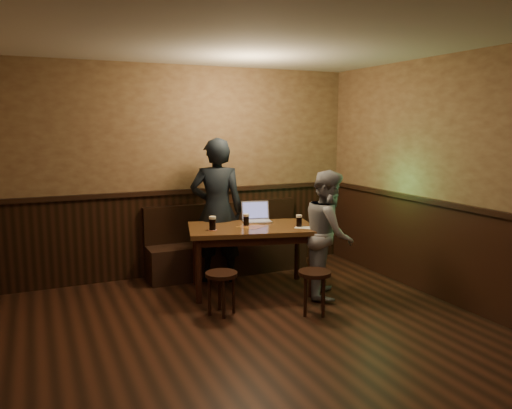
{
  "coord_description": "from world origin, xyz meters",
  "views": [
    {
      "loc": [
        -1.8,
        -3.52,
        2.01
      ],
      "look_at": [
        0.59,
        1.79,
        1.09
      ],
      "focal_mm": 35.0,
      "sensor_mm": 36.0,
      "label": 1
    }
  ],
  "objects": [
    {
      "name": "room",
      "position": [
        0.0,
        0.22,
        1.2
      ],
      "size": [
        5.04,
        6.04,
        2.84
      ],
      "color": "black",
      "rests_on": "ground"
    },
    {
      "name": "bench",
      "position": [
        0.57,
        2.75,
        0.31
      ],
      "size": [
        2.2,
        0.5,
        0.95
      ],
      "color": "black",
      "rests_on": "ground"
    },
    {
      "name": "pub_table",
      "position": [
        0.57,
        1.89,
        0.7
      ],
      "size": [
        1.67,
        1.21,
        0.81
      ],
      "rotation": [
        0.0,
        0.0,
        -0.26
      ],
      "color": "#542F18",
      "rests_on": "ground"
    },
    {
      "name": "stool_left",
      "position": [
        -0.04,
        1.3,
        0.37
      ],
      "size": [
        0.4,
        0.4,
        0.47
      ],
      "rotation": [
        0.0,
        0.0,
        -0.19
      ],
      "color": "black",
      "rests_on": "ground"
    },
    {
      "name": "stool_right",
      "position": [
        0.88,
        0.91,
        0.38
      ],
      "size": [
        0.43,
        0.43,
        0.47
      ],
      "rotation": [
        0.0,
        0.0,
        0.27
      ],
      "color": "black",
      "rests_on": "ground"
    },
    {
      "name": "pint_left",
      "position": [
        0.07,
        1.89,
        0.89
      ],
      "size": [
        0.11,
        0.11,
        0.17
      ],
      "color": "#9C2E13",
      "rests_on": "pub_table"
    },
    {
      "name": "pint_mid",
      "position": [
        0.53,
        1.96,
        0.88
      ],
      "size": [
        0.09,
        0.09,
        0.15
      ],
      "color": "#9C2E13",
      "rests_on": "pub_table"
    },
    {
      "name": "pint_right",
      "position": [
        1.09,
        1.64,
        0.88
      ],
      "size": [
        0.09,
        0.09,
        0.15
      ],
      "color": "#9C2E13",
      "rests_on": "pub_table"
    },
    {
      "name": "laptop",
      "position": [
        0.76,
        2.16,
        0.87
      ],
      "size": [
        0.41,
        0.36,
        0.25
      ],
      "rotation": [
        0.0,
        0.0,
        -0.23
      ],
      "color": "silver",
      "rests_on": "pub_table"
    },
    {
      "name": "menu",
      "position": [
        1.13,
        1.57,
        0.8
      ],
      "size": [
        0.26,
        0.26,
        0.0
      ],
      "primitive_type": "cube",
      "rotation": [
        0.0,
        0.0,
        -0.75
      ],
      "color": "silver",
      "rests_on": "pub_table"
    },
    {
      "name": "person_suit",
      "position": [
        0.33,
        2.44,
        0.93
      ],
      "size": [
        0.79,
        0.66,
        1.86
      ],
      "primitive_type": "imported",
      "rotation": [
        0.0,
        0.0,
        2.77
      ],
      "color": "black",
      "rests_on": "ground"
    },
    {
      "name": "person_grey",
      "position": [
        1.34,
        1.37,
        0.75
      ],
      "size": [
        0.87,
        0.92,
        1.5
      ],
      "primitive_type": "imported",
      "rotation": [
        0.0,
        0.0,
        1.01
      ],
      "color": "gray",
      "rests_on": "ground"
    }
  ]
}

